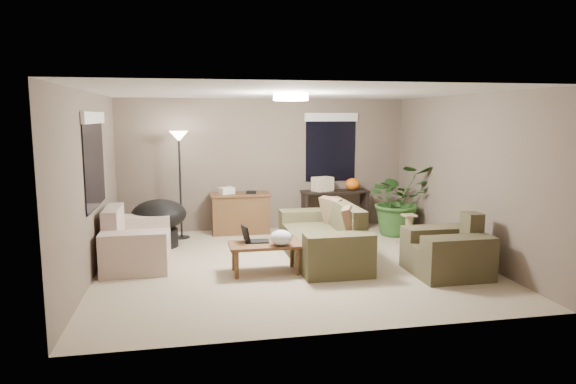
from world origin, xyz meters
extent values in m
plane|color=#BDAD8D|center=(0.00, 0.00, 0.00)|extent=(5.50, 5.50, 0.00)
plane|color=white|center=(0.00, 0.00, 2.50)|extent=(5.50, 5.50, 0.00)
plane|color=#695B4E|center=(0.00, 2.50, 1.25)|extent=(5.50, 0.00, 5.50)
plane|color=#695B4E|center=(0.00, -2.50, 1.25)|extent=(5.50, 0.00, 5.50)
plane|color=#695B4E|center=(-2.75, 0.00, 1.25)|extent=(0.00, 5.00, 5.00)
plane|color=#695B4E|center=(2.75, 0.00, 1.25)|extent=(0.00, 5.00, 5.00)
cube|color=#4D492E|center=(0.52, 0.17, 0.21)|extent=(0.95, 1.48, 0.42)
cube|color=#4B472D|center=(0.88, 0.17, 0.64)|extent=(0.22, 1.48, 0.43)
cube|color=brown|center=(0.52, -0.75, 0.30)|extent=(0.95, 0.36, 0.60)
cube|color=#4D482E|center=(0.52, 1.09, 0.30)|extent=(0.95, 0.36, 0.60)
cube|color=#8C7251|center=(0.82, -0.28, 0.65)|extent=(0.38, 0.50, 0.47)
cube|color=#8C7251|center=(0.82, 0.62, 0.65)|extent=(0.40, 0.51, 0.47)
cube|color=beige|center=(-2.22, 0.51, 0.21)|extent=(0.90, 0.88, 0.42)
cube|color=beige|center=(-2.56, 0.51, 0.64)|extent=(0.22, 0.88, 0.43)
cube|color=beige|center=(-2.22, -0.11, 0.30)|extent=(0.90, 0.36, 0.60)
cube|color=beige|center=(-2.22, 1.13, 0.30)|extent=(0.90, 0.36, 0.60)
cube|color=#4E472E|center=(2.02, -0.89, 0.21)|extent=(0.95, 0.28, 0.42)
cube|color=#49432C|center=(2.38, -0.89, 0.64)|extent=(0.22, 0.28, 0.43)
cube|color=#49432C|center=(2.02, -1.21, 0.30)|extent=(0.95, 0.36, 0.60)
cube|color=#4A432C|center=(2.02, -0.57, 0.30)|extent=(0.95, 0.36, 0.60)
cube|color=brown|center=(-0.43, -0.34, 0.40)|extent=(1.00, 0.55, 0.04)
cylinder|color=brown|center=(-0.85, -0.54, 0.19)|extent=(0.06, 0.06, 0.38)
cylinder|color=brown|center=(-0.01, -0.54, 0.19)|extent=(0.06, 0.06, 0.38)
cylinder|color=brown|center=(-0.85, -0.14, 0.19)|extent=(0.06, 0.06, 0.38)
cylinder|color=brown|center=(-0.01, -0.14, 0.19)|extent=(0.06, 0.06, 0.38)
cube|color=black|center=(-0.53, -0.24, 0.43)|extent=(0.35, 0.26, 0.02)
cube|color=black|center=(-0.69, -0.24, 0.55)|extent=(0.12, 0.24, 0.22)
ellipsoid|color=white|center=(-0.23, -0.49, 0.53)|extent=(0.33, 0.30, 0.21)
cube|color=brown|center=(-0.52, 2.17, 0.35)|extent=(1.05, 0.45, 0.71)
cube|color=brown|center=(-0.52, 2.17, 0.73)|extent=(1.10, 0.50, 0.04)
cube|color=silver|center=(-0.77, 2.17, 0.81)|extent=(0.31, 0.28, 0.12)
cube|color=black|center=(-0.32, 2.12, 0.77)|extent=(0.22, 0.25, 0.04)
cube|color=black|center=(1.32, 2.19, 0.73)|extent=(1.30, 0.40, 0.04)
cube|color=black|center=(0.72, 2.19, 0.35)|extent=(0.05, 0.38, 0.71)
cube|color=black|center=(1.92, 2.19, 0.35)|extent=(0.05, 0.38, 0.71)
cube|color=black|center=(1.32, 2.19, 0.15)|extent=(1.25, 0.36, 0.03)
ellipsoid|color=orange|center=(1.67, 2.19, 0.87)|extent=(0.31, 0.31, 0.23)
cube|color=beige|center=(1.07, 2.19, 0.88)|extent=(0.43, 0.38, 0.27)
cylinder|color=black|center=(-1.95, 1.43, 0.15)|extent=(0.60, 0.60, 0.30)
ellipsoid|color=black|center=(-1.95, 1.43, 0.55)|extent=(1.10, 1.10, 0.50)
cylinder|color=black|center=(-1.60, 1.99, 0.01)|extent=(0.28, 0.28, 0.02)
cylinder|color=black|center=(-1.60, 1.99, 0.90)|extent=(0.04, 0.04, 1.78)
cone|color=white|center=(-1.60, 1.99, 1.82)|extent=(0.32, 0.32, 0.18)
cylinder|color=white|center=(0.00, 0.00, 2.44)|extent=(0.50, 0.50, 0.10)
imported|color=#2D5923|center=(2.33, 1.50, 0.51)|extent=(1.18, 1.31, 1.02)
cube|color=tan|center=(2.25, 0.86, 0.01)|extent=(0.32, 0.32, 0.03)
cylinder|color=tan|center=(2.25, 0.86, 0.25)|extent=(0.12, 0.12, 0.44)
cube|color=tan|center=(2.25, 0.86, 0.48)|extent=(0.22, 0.22, 0.03)
cube|color=black|center=(-2.73, 0.30, 1.55)|extent=(0.01, 1.50, 1.30)
cube|color=white|center=(-2.71, 0.30, 2.15)|extent=(0.05, 1.56, 0.16)
cube|color=black|center=(1.30, 2.48, 1.55)|extent=(1.00, 0.01, 1.30)
cube|color=white|center=(1.30, 2.46, 2.15)|extent=(1.06, 0.05, 0.16)
camera|label=1|loc=(-1.46, -7.22, 2.18)|focal=32.00mm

